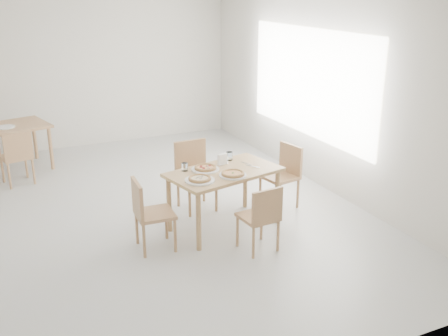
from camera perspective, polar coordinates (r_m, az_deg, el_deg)
name	(u,v)px	position (r m, az deg, el deg)	size (l,w,h in m)	color
room	(309,83)	(8.04, 9.22, 9.17)	(7.28, 7.00, 7.00)	beige
main_table	(224,178)	(6.41, 0.00, -1.08)	(1.49, 1.04, 0.75)	tan
chair_south	(262,214)	(5.90, 4.13, -5.07)	(0.43, 0.43, 0.79)	tan
chair_north	(194,170)	(7.06, -3.29, -0.21)	(0.47, 0.47, 0.92)	tan
chair_west	(148,210)	(5.98, -8.30, -4.55)	(0.44, 0.44, 0.85)	tan
chair_east	(284,171)	(7.14, 6.57, -0.35)	(0.49, 0.49, 0.86)	tan
plate_margherita	(233,175)	(6.20, 0.97, -0.80)	(0.33, 0.33, 0.02)	white
plate_mushroom	(200,180)	(6.04, -2.66, -1.35)	(0.35, 0.35, 0.02)	white
plate_pepperoni	(205,169)	(6.40, -2.04, -0.15)	(0.34, 0.34, 0.02)	white
pizza_margherita	(233,173)	(6.19, 0.98, -0.60)	(0.37, 0.37, 0.03)	tan
pizza_mushroom	(200,178)	(6.04, -2.66, -1.15)	(0.33, 0.33, 0.03)	tan
pizza_pepperoni	(205,168)	(6.39, -2.04, 0.04)	(0.29, 0.29, 0.03)	tan
tumbler_a	(229,156)	(6.74, 0.60, 1.31)	(0.08, 0.08, 0.11)	white
tumbler_b	(185,167)	(6.37, -4.31, 0.13)	(0.08, 0.08, 0.10)	white
napkin_holder	(222,160)	(6.55, -0.18, 0.91)	(0.14, 0.10, 0.15)	silver
fork_a	(253,166)	(6.52, 3.13, 0.18)	(0.02, 0.20, 0.01)	silver
fork_b	(247,164)	(6.62, 2.47, 0.48)	(0.01, 0.17, 0.01)	silver
chair_back_s	(17,154)	(8.43, -21.59, 1.40)	(0.49, 0.49, 0.84)	tan
plate_empty	(5,127)	(8.98, -22.70, 4.13)	(0.28, 0.28, 0.02)	white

